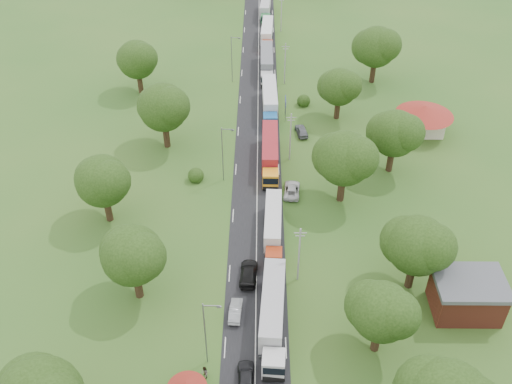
{
  "coord_description": "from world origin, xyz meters",
  "views": [
    {
      "loc": [
        0.4,
        -59.63,
        55.79
      ],
      "look_at": [
        -0.14,
        8.02,
        3.0
      ],
      "focal_mm": 40.0,
      "sensor_mm": 36.0,
      "label": 1
    }
  ],
  "objects_px": {
    "info_sign": "(286,104)",
    "car_lane_front": "(246,378)",
    "car_lane_mid": "(236,311)",
    "truck_0": "(273,314)"
  },
  "relations": [
    {
      "from": "truck_0",
      "to": "car_lane_mid",
      "type": "xyz_separation_m",
      "value": [
        -4.55,
        1.75,
        -1.58
      ]
    },
    {
      "from": "truck_0",
      "to": "car_lane_mid",
      "type": "height_order",
      "value": "truck_0"
    },
    {
      "from": "info_sign",
      "to": "car_lane_front",
      "type": "height_order",
      "value": "info_sign"
    },
    {
      "from": "info_sign",
      "to": "car_lane_front",
      "type": "relative_size",
      "value": 0.84
    },
    {
      "from": "info_sign",
      "to": "car_lane_mid",
      "type": "height_order",
      "value": "info_sign"
    },
    {
      "from": "info_sign",
      "to": "truck_0",
      "type": "height_order",
      "value": "truck_0"
    },
    {
      "from": "truck_0",
      "to": "car_lane_mid",
      "type": "distance_m",
      "value": 5.13
    },
    {
      "from": "info_sign",
      "to": "truck_0",
      "type": "relative_size",
      "value": 0.26
    },
    {
      "from": "info_sign",
      "to": "car_lane_front",
      "type": "bearing_deg",
      "value": -96.14
    },
    {
      "from": "truck_0",
      "to": "car_lane_front",
      "type": "xyz_separation_m",
      "value": [
        -3.05,
        -7.93,
        -1.45
      ]
    }
  ]
}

